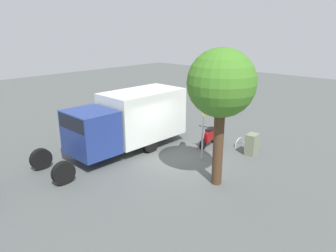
% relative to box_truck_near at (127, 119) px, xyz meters
% --- Properties ---
extents(ground_plane, '(60.00, 60.00, 0.00)m').
position_rel_box_truck_near_xyz_m(ground_plane, '(-0.58, 2.68, -1.56)').
color(ground_plane, '#4F5352').
extents(box_truck_near, '(7.40, 2.39, 2.79)m').
position_rel_box_truck_near_xyz_m(box_truck_near, '(0.00, 0.00, 0.00)').
color(box_truck_near, black).
rests_on(box_truck_near, ground).
extents(motorcycle, '(1.80, 0.62, 1.20)m').
position_rel_box_truck_near_xyz_m(motorcycle, '(-3.11, 2.58, -1.04)').
color(motorcycle, black).
rests_on(motorcycle, ground).
extents(stop_sign, '(0.71, 0.33, 3.32)m').
position_rel_box_truck_near_xyz_m(stop_sign, '(-1.39, 3.40, 0.65)').
color(stop_sign, '#9E9EA3').
rests_on(stop_sign, ground).
extents(street_tree, '(2.44, 2.44, 5.09)m').
position_rel_box_truck_near_xyz_m(street_tree, '(-0.01, 5.10, 2.24)').
color(street_tree, '#47301E').
rests_on(street_tree, ground).
extents(utility_cabinet, '(0.66, 0.50, 1.00)m').
position_rel_box_truck_near_xyz_m(utility_cabinet, '(-3.53, 4.71, -1.06)').
color(utility_cabinet, slate).
rests_on(utility_cabinet, ground).
extents(bike_rack_hoop, '(0.85, 0.07, 0.85)m').
position_rel_box_truck_near_xyz_m(bike_rack_hoop, '(-4.17, 3.70, -1.56)').
color(bike_rack_hoop, '#B7B7BC').
rests_on(bike_rack_hoop, ground).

